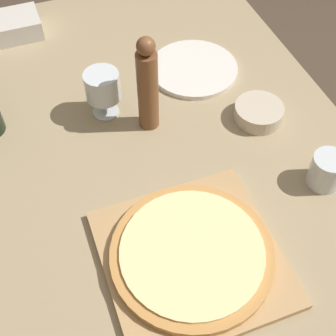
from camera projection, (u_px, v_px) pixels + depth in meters
name	position (u px, v px, depth m)	size (l,w,h in m)	color
ground_plane	(170.00, 289.00, 1.70)	(12.00, 12.00, 0.00)	#4C3D2D
dining_table	(171.00, 182.00, 1.19)	(0.95, 1.56, 0.74)	#9E8966
cutting_board	(192.00, 258.00, 0.95)	(0.35, 0.35, 0.02)	tan
pizza	(192.00, 253.00, 0.94)	(0.33, 0.33, 0.02)	#C68947
pepper_mill	(148.00, 86.00, 1.10)	(0.05, 0.05, 0.26)	brown
wine_glass	(102.00, 87.00, 1.15)	(0.09, 0.09, 0.13)	silver
small_bowl	(259.00, 113.00, 1.19)	(0.13, 0.13, 0.04)	beige
drinking_tumbler	(327.00, 171.00, 1.05)	(0.08, 0.08, 0.08)	silver
dinner_plate	(194.00, 69.00, 1.32)	(0.25, 0.25, 0.01)	silver
food_container	(15.00, 26.00, 1.41)	(0.15, 0.12, 0.06)	beige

